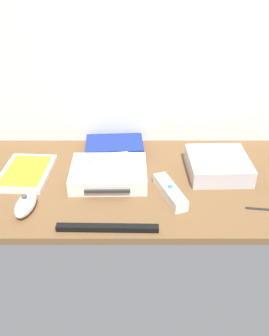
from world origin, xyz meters
The scene contains 11 objects.
ground_plane centered at (0.00, 0.00, -1.00)cm, with size 100.00×48.00×2.00cm, color brown.
back_wall centered at (0.00, 24.60, 32.00)cm, with size 110.00×1.20×64.00cm, color white.
game_console centered at (-7.24, -0.40, 2.20)cm, with size 21.26×16.76×4.40cm.
mini_computer centered at (24.09, 3.84, 2.64)cm, with size 17.51×17.51×5.30cm.
game_case centered at (-31.30, 2.75, 0.76)cm, with size 14.76×19.81×1.56cm.
network_router centered at (-6.38, 16.46, 1.70)cm, with size 18.68×13.15×3.40cm.
remote_wand centered at (9.32, -7.85, 1.51)cm, with size 8.38×15.15×3.40cm.
remote_nunchuk centered at (-27.04, -13.85, 2.04)cm, with size 5.57×10.46×5.10cm.
remote_classic_pad centered at (-8.42, 0.23, 5.41)cm, with size 15.57×10.37×2.40cm.
sensor_bar centered at (-6.34, -21.13, 0.70)cm, with size 24.00×1.80×1.40cm, color black.
stylus_pen centered at (32.65, -13.41, 0.35)cm, with size 0.70×0.70×9.00cm, color black.
Camera 1 is at (-0.07, -86.64, 58.14)cm, focal length 39.43 mm.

